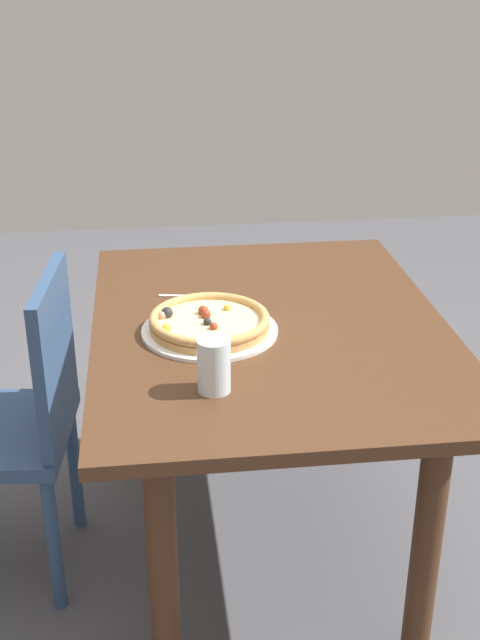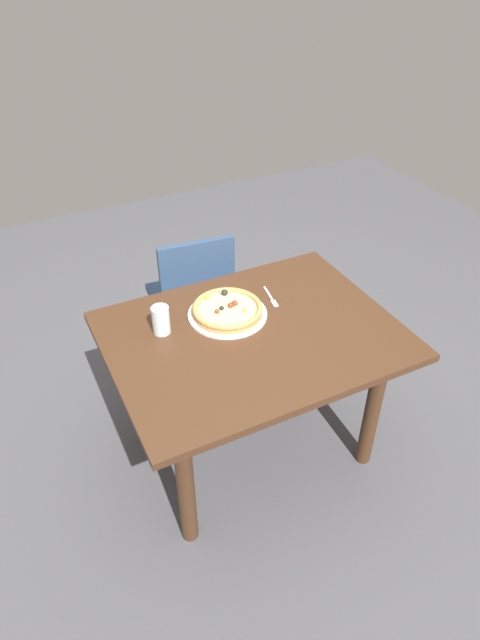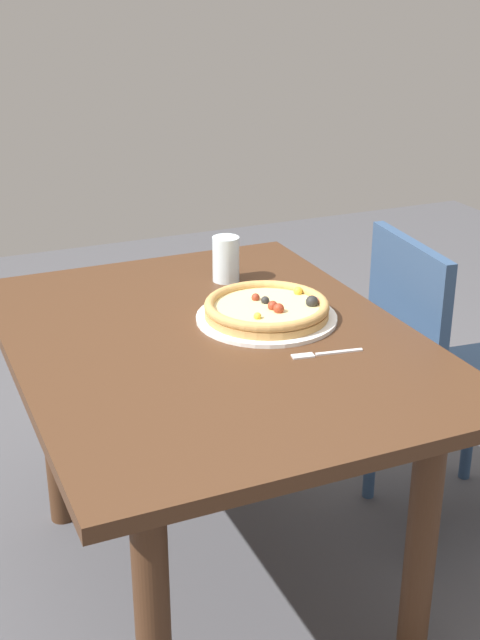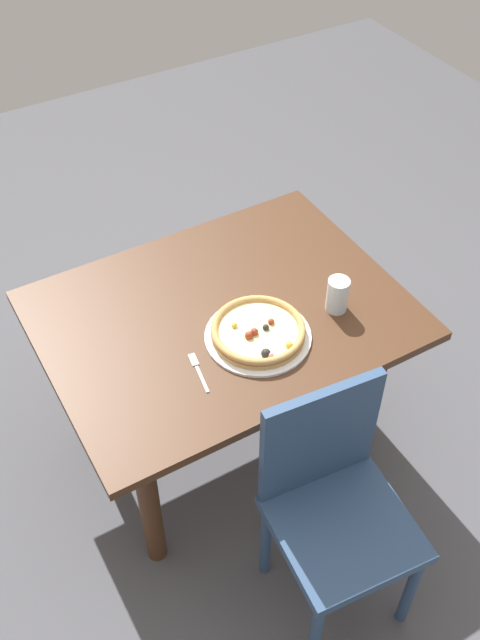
{
  "view_description": "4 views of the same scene",
  "coord_description": "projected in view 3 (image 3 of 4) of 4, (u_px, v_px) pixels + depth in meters",
  "views": [
    {
      "loc": [
        1.9,
        -0.31,
        1.62
      ],
      "look_at": [
        0.02,
        -0.08,
        0.74
      ],
      "focal_mm": 45.91,
      "sensor_mm": 36.0,
      "label": 1
    },
    {
      "loc": [
        0.84,
        1.56,
        2.13
      ],
      "look_at": [
        0.02,
        -0.08,
        0.74
      ],
      "focal_mm": 30.41,
      "sensor_mm": 36.0,
      "label": 2
    },
    {
      "loc": [
        -1.69,
        0.66,
        1.53
      ],
      "look_at": [
        0.02,
        -0.08,
        0.74
      ],
      "focal_mm": 47.75,
      "sensor_mm": 36.0,
      "label": 3
    },
    {
      "loc": [
        -0.81,
        -1.52,
        2.42
      ],
      "look_at": [
        0.02,
        -0.08,
        0.74
      ],
      "focal_mm": 40.6,
      "sensor_mm": 36.0,
      "label": 4
    }
  ],
  "objects": [
    {
      "name": "plate",
      "position": [
        267.0,
        318.0,
        2.08
      ],
      "size": [
        0.35,
        0.35,
        0.01
      ],
      "primitive_type": "cylinder",
      "color": "white",
      "rests_on": "dining_table"
    },
    {
      "name": "dining_table",
      "position": [
        213.0,
        380.0,
        2.03
      ],
      "size": [
        1.2,
        0.91,
        0.72
      ],
      "color": "#472B19",
      "rests_on": "ground"
    },
    {
      "name": "fork",
      "position": [
        321.0,
        354.0,
        1.89
      ],
      "size": [
        0.04,
        0.17,
        0.0
      ],
      "rotation": [
        0.0,
        0.0,
        1.41
      ],
      "color": "silver",
      "rests_on": "dining_table"
    },
    {
      "name": "chair_near",
      "position": [
        440.0,
        375.0,
        2.33
      ],
      "size": [
        0.44,
        0.44,
        0.88
      ],
      "rotation": [
        0.0,
        0.0,
        3.05
      ],
      "color": "navy",
      "rests_on": "ground"
    },
    {
      "name": "pizza",
      "position": [
        267.0,
        308.0,
        2.07
      ],
      "size": [
        0.31,
        0.31,
        0.05
      ],
      "color": "tan",
      "rests_on": "plate"
    },
    {
      "name": "drinking_glass",
      "position": [
        226.0,
        259.0,
        2.31
      ],
      "size": [
        0.07,
        0.07,
        0.12
      ],
      "primitive_type": "cylinder",
      "color": "silver",
      "rests_on": "dining_table"
    },
    {
      "name": "ground_plane",
      "position": [
        216.0,
        583.0,
        2.27
      ],
      "size": [
        6.0,
        6.0,
        0.0
      ],
      "primitive_type": "plane",
      "color": "#4C4C51"
    }
  ]
}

